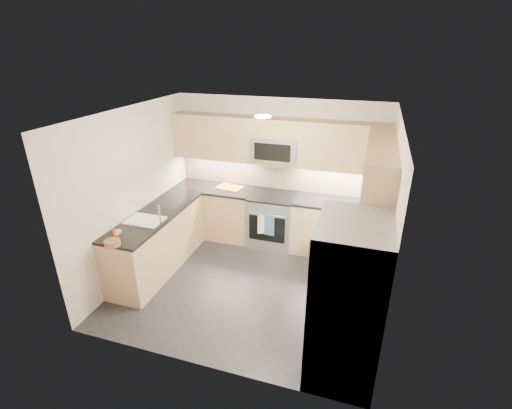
# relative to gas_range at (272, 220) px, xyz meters

# --- Properties ---
(floor) EXTENTS (3.60, 3.20, 0.00)m
(floor) POSITION_rel_gas_range_xyz_m (0.00, -1.28, -0.46)
(floor) COLOR #26262B
(floor) RESTS_ON ground
(ceiling) EXTENTS (3.60, 3.20, 0.02)m
(ceiling) POSITION_rel_gas_range_xyz_m (0.00, -1.28, 2.04)
(ceiling) COLOR beige
(ceiling) RESTS_ON wall_back
(wall_back) EXTENTS (3.60, 0.02, 2.50)m
(wall_back) POSITION_rel_gas_range_xyz_m (0.00, 0.32, 0.79)
(wall_back) COLOR beige
(wall_back) RESTS_ON floor
(wall_front) EXTENTS (3.60, 0.02, 2.50)m
(wall_front) POSITION_rel_gas_range_xyz_m (0.00, -2.88, 0.79)
(wall_front) COLOR beige
(wall_front) RESTS_ON floor
(wall_left) EXTENTS (0.02, 3.20, 2.50)m
(wall_left) POSITION_rel_gas_range_xyz_m (-1.80, -1.28, 0.79)
(wall_left) COLOR beige
(wall_left) RESTS_ON floor
(wall_right) EXTENTS (0.02, 3.20, 2.50)m
(wall_right) POSITION_rel_gas_range_xyz_m (1.80, -1.28, 0.79)
(wall_right) COLOR beige
(wall_right) RESTS_ON floor
(base_cab_back_left) EXTENTS (1.42, 0.60, 0.90)m
(base_cab_back_left) POSITION_rel_gas_range_xyz_m (-1.09, 0.02, -0.01)
(base_cab_back_left) COLOR tan
(base_cab_back_left) RESTS_ON floor
(base_cab_back_right) EXTENTS (1.42, 0.60, 0.90)m
(base_cab_back_right) POSITION_rel_gas_range_xyz_m (1.09, 0.02, -0.01)
(base_cab_back_right) COLOR tan
(base_cab_back_right) RESTS_ON floor
(base_cab_right) EXTENTS (0.60, 1.70, 0.90)m
(base_cab_right) POSITION_rel_gas_range_xyz_m (1.50, -1.12, -0.01)
(base_cab_right) COLOR tan
(base_cab_right) RESTS_ON floor
(base_cab_peninsula) EXTENTS (0.60, 2.00, 0.90)m
(base_cab_peninsula) POSITION_rel_gas_range_xyz_m (-1.50, -1.28, -0.01)
(base_cab_peninsula) COLOR tan
(base_cab_peninsula) RESTS_ON floor
(countertop_back_left) EXTENTS (1.42, 0.63, 0.04)m
(countertop_back_left) POSITION_rel_gas_range_xyz_m (-1.09, 0.02, 0.47)
(countertop_back_left) COLOR black
(countertop_back_left) RESTS_ON base_cab_back_left
(countertop_back_right) EXTENTS (1.42, 0.63, 0.04)m
(countertop_back_right) POSITION_rel_gas_range_xyz_m (1.09, 0.02, 0.47)
(countertop_back_right) COLOR black
(countertop_back_right) RESTS_ON base_cab_back_right
(countertop_right) EXTENTS (0.63, 1.70, 0.04)m
(countertop_right) POSITION_rel_gas_range_xyz_m (1.50, -1.12, 0.47)
(countertop_right) COLOR black
(countertop_right) RESTS_ON base_cab_right
(countertop_peninsula) EXTENTS (0.63, 2.00, 0.04)m
(countertop_peninsula) POSITION_rel_gas_range_xyz_m (-1.50, -1.28, 0.47)
(countertop_peninsula) COLOR black
(countertop_peninsula) RESTS_ON base_cab_peninsula
(upper_cab_back) EXTENTS (3.60, 0.35, 0.75)m
(upper_cab_back) POSITION_rel_gas_range_xyz_m (0.00, 0.15, 1.37)
(upper_cab_back) COLOR tan
(upper_cab_back) RESTS_ON wall_back
(upper_cab_right) EXTENTS (0.35, 1.95, 0.75)m
(upper_cab_right) POSITION_rel_gas_range_xyz_m (1.62, -1.00, 1.37)
(upper_cab_right) COLOR tan
(upper_cab_right) RESTS_ON wall_right
(backsplash_back) EXTENTS (3.60, 0.01, 0.51)m
(backsplash_back) POSITION_rel_gas_range_xyz_m (0.00, 0.32, 0.74)
(backsplash_back) COLOR #C5B08E
(backsplash_back) RESTS_ON wall_back
(backsplash_right) EXTENTS (0.01, 2.30, 0.51)m
(backsplash_right) POSITION_rel_gas_range_xyz_m (1.80, -0.82, 0.74)
(backsplash_right) COLOR #C5B08E
(backsplash_right) RESTS_ON wall_right
(gas_range) EXTENTS (0.76, 0.65, 0.91)m
(gas_range) POSITION_rel_gas_range_xyz_m (0.00, 0.00, 0.00)
(gas_range) COLOR #94979B
(gas_range) RESTS_ON floor
(range_cooktop) EXTENTS (0.76, 0.65, 0.03)m
(range_cooktop) POSITION_rel_gas_range_xyz_m (0.00, 0.00, 0.46)
(range_cooktop) COLOR black
(range_cooktop) RESTS_ON gas_range
(oven_door_glass) EXTENTS (0.62, 0.02, 0.45)m
(oven_door_glass) POSITION_rel_gas_range_xyz_m (0.00, -0.33, -0.01)
(oven_door_glass) COLOR black
(oven_door_glass) RESTS_ON gas_range
(oven_handle) EXTENTS (0.60, 0.02, 0.02)m
(oven_handle) POSITION_rel_gas_range_xyz_m (0.00, -0.35, 0.26)
(oven_handle) COLOR #B2B5BA
(oven_handle) RESTS_ON gas_range
(microwave) EXTENTS (0.76, 0.40, 0.40)m
(microwave) POSITION_rel_gas_range_xyz_m (0.00, 0.12, 1.24)
(microwave) COLOR #919398
(microwave) RESTS_ON upper_cab_back
(microwave_door) EXTENTS (0.60, 0.01, 0.28)m
(microwave_door) POSITION_rel_gas_range_xyz_m (0.00, -0.08, 1.24)
(microwave_door) COLOR black
(microwave_door) RESTS_ON microwave
(refrigerator) EXTENTS (0.70, 0.90, 1.80)m
(refrigerator) POSITION_rel_gas_range_xyz_m (1.45, -2.43, 0.45)
(refrigerator) COLOR #98999F
(refrigerator) RESTS_ON floor
(fridge_handle_left) EXTENTS (0.02, 0.02, 1.20)m
(fridge_handle_left) POSITION_rel_gas_range_xyz_m (1.08, -2.61, 0.49)
(fridge_handle_left) COLOR #B2B5BA
(fridge_handle_left) RESTS_ON refrigerator
(fridge_handle_right) EXTENTS (0.02, 0.02, 1.20)m
(fridge_handle_right) POSITION_rel_gas_range_xyz_m (1.08, -2.25, 0.49)
(fridge_handle_right) COLOR #B2B5BA
(fridge_handle_right) RESTS_ON refrigerator
(sink_basin) EXTENTS (0.52, 0.38, 0.16)m
(sink_basin) POSITION_rel_gas_range_xyz_m (-1.50, -1.53, 0.42)
(sink_basin) COLOR white
(sink_basin) RESTS_ON base_cab_peninsula
(faucet) EXTENTS (0.03, 0.03, 0.28)m
(faucet) POSITION_rel_gas_range_xyz_m (-1.24, -1.53, 0.62)
(faucet) COLOR silver
(faucet) RESTS_ON countertop_peninsula
(utensil_bowl) EXTENTS (0.33, 0.33, 0.17)m
(utensil_bowl) POSITION_rel_gas_range_xyz_m (1.64, 0.06, 0.57)
(utensil_bowl) COLOR #47A54E
(utensil_bowl) RESTS_ON countertop_back_right
(cutting_board) EXTENTS (0.48, 0.37, 0.01)m
(cutting_board) POSITION_rel_gas_range_xyz_m (-0.82, 0.09, 0.49)
(cutting_board) COLOR orange
(cutting_board) RESTS_ON countertop_back_left
(fruit_basket) EXTENTS (0.23, 0.23, 0.07)m
(fruit_basket) POSITION_rel_gas_range_xyz_m (-1.50, -2.25, 0.52)
(fruit_basket) COLOR #926144
(fruit_basket) RESTS_ON countertop_peninsula
(fruit_apple) EXTENTS (0.07, 0.07, 0.07)m
(fruit_apple) POSITION_rel_gas_range_xyz_m (-1.57, -2.10, 0.60)
(fruit_apple) COLOR #AC131B
(fruit_apple) RESTS_ON fruit_basket
(fruit_pear) EXTENTS (0.07, 0.07, 0.07)m
(fruit_pear) POSITION_rel_gas_range_xyz_m (-1.51, -2.09, 0.60)
(fruit_pear) COLOR #51BD5B
(fruit_pear) RESTS_ON fruit_basket
(dish_towel_check) EXTENTS (0.17, 0.09, 0.34)m
(dish_towel_check) POSITION_rel_gas_range_xyz_m (-0.05, -0.37, 0.10)
(dish_towel_check) COLOR white
(dish_towel_check) RESTS_ON oven_handle
(dish_towel_blue) EXTENTS (0.19, 0.04, 0.37)m
(dish_towel_blue) POSITION_rel_gas_range_xyz_m (0.04, -0.37, 0.10)
(dish_towel_blue) COLOR #376799
(dish_towel_blue) RESTS_ON oven_handle
(fruit_orange) EXTENTS (0.07, 0.07, 0.07)m
(fruit_orange) POSITION_rel_gas_range_xyz_m (-1.50, -2.15, 0.60)
(fruit_orange) COLOR orange
(fruit_orange) RESTS_ON fruit_basket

